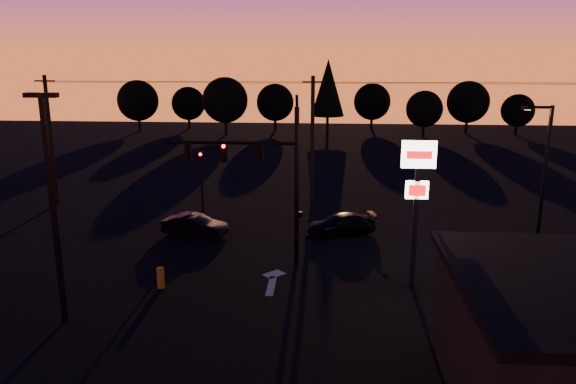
% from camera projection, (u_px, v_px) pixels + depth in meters
% --- Properties ---
extents(ground, '(120.00, 120.00, 0.00)m').
position_uv_depth(ground, '(258.00, 295.00, 25.12)').
color(ground, black).
rests_on(ground, ground).
extents(lane_arrow, '(1.20, 3.10, 0.01)m').
position_uv_depth(lane_arrow, '(273.00, 280.00, 26.70)').
color(lane_arrow, beige).
rests_on(lane_arrow, ground).
extents(traffic_signal_mast, '(6.79, 0.52, 8.58)m').
position_uv_depth(traffic_signal_mast, '(264.00, 169.00, 27.76)').
color(traffic_signal_mast, black).
rests_on(traffic_signal_mast, ground).
extents(secondary_signal, '(0.30, 0.31, 4.35)m').
position_uv_depth(secondary_signal, '(202.00, 175.00, 35.85)').
color(secondary_signal, black).
rests_on(secondary_signal, ground).
extents(parking_lot_light, '(1.25, 0.30, 9.14)m').
position_uv_depth(parking_lot_light, '(52.00, 195.00, 21.42)').
color(parking_lot_light, black).
rests_on(parking_lot_light, ground).
extents(pylon_sign, '(1.50, 0.28, 6.80)m').
position_uv_depth(pylon_sign, '(417.00, 183.00, 24.88)').
color(pylon_sign, black).
rests_on(pylon_sign, ground).
extents(streetlight, '(1.55, 0.35, 8.00)m').
position_uv_depth(streetlight, '(543.00, 176.00, 28.40)').
color(streetlight, black).
rests_on(streetlight, ground).
extents(utility_pole_0, '(1.40, 0.26, 9.00)m').
position_uv_depth(utility_pole_0, '(51.00, 140.00, 38.59)').
color(utility_pole_0, black).
rests_on(utility_pole_0, ground).
extents(utility_pole_1, '(1.40, 0.26, 9.00)m').
position_uv_depth(utility_pole_1, '(312.00, 143.00, 37.38)').
color(utility_pole_1, black).
rests_on(utility_pole_1, ground).
extents(power_wires, '(36.00, 1.22, 0.07)m').
position_uv_depth(power_wires, '(313.00, 82.00, 36.39)').
color(power_wires, black).
rests_on(power_wires, ground).
extents(bollard, '(0.33, 0.33, 0.98)m').
position_uv_depth(bollard, '(161.00, 278.00, 25.75)').
color(bollard, gold).
rests_on(bollard, ground).
extents(tree_0, '(5.36, 5.36, 6.74)m').
position_uv_depth(tree_0, '(138.00, 101.00, 73.92)').
color(tree_0, black).
rests_on(tree_0, ground).
extents(tree_1, '(4.54, 4.54, 5.71)m').
position_uv_depth(tree_1, '(188.00, 104.00, 76.57)').
color(tree_1, black).
rests_on(tree_1, ground).
extents(tree_2, '(5.77, 5.78, 7.26)m').
position_uv_depth(tree_2, '(225.00, 100.00, 71.10)').
color(tree_2, black).
rests_on(tree_2, ground).
extents(tree_3, '(4.95, 4.95, 6.22)m').
position_uv_depth(tree_3, '(275.00, 102.00, 74.72)').
color(tree_3, black).
rests_on(tree_3, ground).
extents(tree_4, '(4.18, 4.18, 9.50)m').
position_uv_depth(tree_4, '(328.00, 88.00, 70.81)').
color(tree_4, black).
rests_on(tree_4, ground).
extents(tree_5, '(4.95, 4.95, 6.22)m').
position_uv_depth(tree_5, '(372.00, 102.00, 75.77)').
color(tree_5, black).
rests_on(tree_5, ground).
extents(tree_6, '(4.54, 4.54, 5.71)m').
position_uv_depth(tree_6, '(424.00, 109.00, 69.65)').
color(tree_6, black).
rests_on(tree_6, ground).
extents(tree_7, '(5.36, 5.36, 6.74)m').
position_uv_depth(tree_7, '(468.00, 102.00, 71.99)').
color(tree_7, black).
rests_on(tree_7, ground).
extents(tree_8, '(4.12, 4.12, 5.19)m').
position_uv_depth(tree_8, '(518.00, 111.00, 70.85)').
color(tree_8, black).
rests_on(tree_8, ground).
extents(car_mid, '(4.04, 2.14, 1.27)m').
position_uv_depth(car_mid, '(195.00, 225.00, 32.95)').
color(car_mid, black).
rests_on(car_mid, ground).
extents(car_right, '(4.53, 3.02, 1.22)m').
position_uv_depth(car_right, '(341.00, 224.00, 33.17)').
color(car_right, black).
rests_on(car_right, ground).
extents(suv_parked, '(2.83, 4.73, 1.23)m').
position_uv_depth(suv_parked, '(503.00, 323.00, 21.20)').
color(suv_parked, black).
rests_on(suv_parked, ground).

